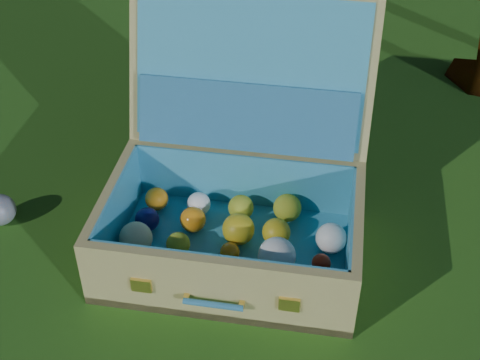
{
  "coord_description": "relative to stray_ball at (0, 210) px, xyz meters",
  "views": [
    {
      "loc": [
        0.11,
        -1.02,
        1.07
      ],
      "look_at": [
        -0.18,
        0.07,
        0.17
      ],
      "focal_mm": 50.0,
      "sensor_mm": 36.0,
      "label": 1
    }
  ],
  "objects": [
    {
      "name": "ground",
      "position": [
        0.74,
        0.02,
        -0.04
      ],
      "size": [
        60.0,
        60.0,
        0.0
      ],
      "primitive_type": "plane",
      "color": "#215114",
      "rests_on": "ground"
    },
    {
      "name": "suitcase",
      "position": [
        0.55,
        0.11,
        0.11
      ],
      "size": [
        0.6,
        0.57,
        0.51
      ],
      "rotation": [
        0.0,
        0.0,
        0.09
      ],
      "color": "tan",
      "rests_on": "ground"
    },
    {
      "name": "stray_ball",
      "position": [
        0.0,
        0.0,
        0.0
      ],
      "size": [
        0.08,
        0.08,
        0.08
      ],
      "primitive_type": "sphere",
      "color": "teal",
      "rests_on": "ground"
    }
  ]
}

